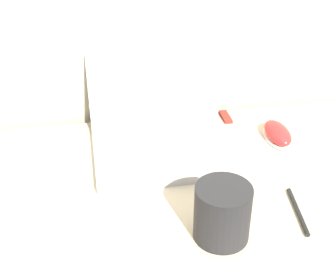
% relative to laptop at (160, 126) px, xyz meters
% --- Properties ---
extents(laptop, '(0.31, 0.33, 0.20)m').
position_rel_laptop_xyz_m(laptop, '(0.00, 0.00, 0.00)').
color(laptop, '#ADADB2').
rests_on(laptop, desk).
extents(drink_cup, '(0.10, 0.10, 0.10)m').
position_rel_laptop_xyz_m(drink_cup, '(0.05, -0.33, 0.01)').
color(drink_cup, '#232326').
rests_on(drink_cup, desk).
extents(computer_mouse, '(0.06, 0.11, 0.04)m').
position_rel_laptop_xyz_m(computer_mouse, '(0.28, -0.04, -0.03)').
color(computer_mouse, white).
rests_on(computer_mouse, desk).
extents(usb_stick, '(0.02, 0.06, 0.01)m').
position_rel_laptop_xyz_m(usb_stick, '(0.18, 0.08, -0.04)').
color(usb_stick, '#B2261E').
rests_on(usb_stick, desk).
extents(pen, '(0.03, 0.13, 0.01)m').
position_rel_laptop_xyz_m(pen, '(0.21, -0.30, -0.04)').
color(pen, black).
rests_on(pen, desk).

